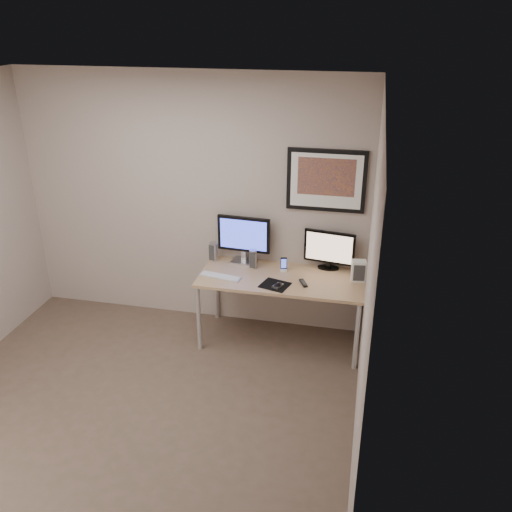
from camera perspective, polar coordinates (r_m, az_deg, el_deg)
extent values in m
plane|color=#4D4030|center=(4.83, -12.59, -15.93)|extent=(3.60, 3.60, 0.00)
plane|color=white|center=(3.75, -16.32, 16.11)|extent=(3.60, 3.60, 0.00)
plane|color=gray|center=(5.57, -6.76, 5.61)|extent=(3.60, 0.00, 3.60)
plane|color=gray|center=(3.74, 11.56, -4.61)|extent=(0.00, 3.40, 3.40)
cube|color=olive|center=(5.26, 2.73, -2.36)|extent=(1.60, 0.70, 0.03)
cylinder|color=silver|center=(5.33, -6.05, -6.54)|extent=(0.04, 0.04, 0.70)
cylinder|color=silver|center=(5.85, -4.19, -3.50)|extent=(0.04, 0.04, 0.70)
cylinder|color=silver|center=(5.12, 10.56, -8.33)|extent=(0.04, 0.04, 0.70)
cylinder|color=silver|center=(5.65, 10.84, -4.98)|extent=(0.04, 0.04, 0.70)
cube|color=black|center=(5.19, 7.41, 7.88)|extent=(0.75, 0.03, 0.60)
cube|color=white|center=(5.18, 7.39, 7.82)|extent=(0.67, 0.00, 0.52)
cube|color=orange|center=(5.16, 7.41, 8.24)|extent=(0.54, 0.00, 0.36)
cube|color=#A5A6AA|center=(5.55, -1.27, -0.55)|extent=(0.26, 0.19, 0.02)
cube|color=#A5A6AA|center=(5.52, -1.28, 0.04)|extent=(0.05, 0.04, 0.11)
cube|color=black|center=(5.43, -1.30, 2.31)|extent=(0.54, 0.07, 0.37)
cube|color=#2834A7|center=(5.41, -1.34, 2.24)|extent=(0.48, 0.04, 0.31)
cube|color=black|center=(5.46, 7.61, -1.24)|extent=(0.23, 0.15, 0.02)
cube|color=black|center=(5.44, 7.62, -0.93)|extent=(0.05, 0.05, 0.05)
cube|color=black|center=(5.36, 7.74, 0.91)|extent=(0.51, 0.10, 0.33)
cube|color=tan|center=(5.35, 7.72, 0.84)|extent=(0.45, 0.07, 0.28)
cylinder|color=#A5A6AA|center=(5.57, -4.47, 0.48)|extent=(0.10, 0.10, 0.20)
cylinder|color=#A5A6AA|center=(5.39, -0.31, -0.31)|extent=(0.08, 0.08, 0.19)
cube|color=black|center=(5.35, 2.93, -0.84)|extent=(0.08, 0.08, 0.14)
cube|color=#BBBBC0|center=(5.25, -3.78, -2.14)|extent=(0.43, 0.18, 0.01)
cube|color=black|center=(5.09, 2.01, -3.07)|extent=(0.31, 0.29, 0.00)
ellipsoid|color=black|center=(5.05, 2.33, -3.08)|extent=(0.10, 0.12, 0.04)
cube|color=black|center=(5.13, 5.01, -2.84)|extent=(0.10, 0.16, 0.02)
cube|color=silver|center=(5.22, 10.75, -1.54)|extent=(0.15, 0.12, 0.21)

